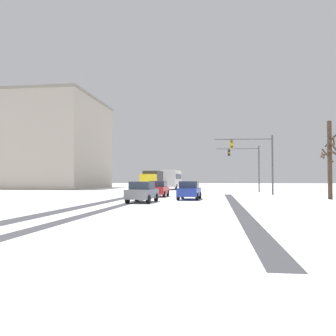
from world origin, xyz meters
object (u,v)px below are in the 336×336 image
(box_truck_delivery, at_px, (152,180))
(car_grey_third, at_px, (142,192))
(traffic_signal_near_right, at_px, (256,155))
(traffic_signal_far_right, at_px, (247,161))
(bus_oncoming, at_px, (172,178))
(bare_tree_sidewalk_mid, at_px, (330,159))
(car_red_lead, at_px, (158,189))
(office_building_far_left_block, at_px, (29,144))
(car_blue_second, at_px, (189,190))

(box_truck_delivery, bearing_deg, car_grey_third, -81.47)
(traffic_signal_near_right, distance_m, traffic_signal_far_right, 12.03)
(bus_oncoming, bearing_deg, bare_tree_sidewalk_mid, -60.23)
(traffic_signal_near_right, bearing_deg, bus_oncoming, 116.94)
(car_red_lead, xyz_separation_m, office_building_far_left_block, (-31.51, 30.84, 8.08))
(box_truck_delivery, height_order, office_building_far_left_block, office_building_far_left_block)
(traffic_signal_near_right, bearing_deg, car_blue_second, -131.76)
(car_grey_third, xyz_separation_m, bare_tree_sidewalk_mid, (15.35, 4.96, 2.75))
(traffic_signal_far_right, height_order, bus_oncoming, traffic_signal_far_right)
(car_red_lead, xyz_separation_m, car_blue_second, (3.57, -4.70, 0.00))
(car_red_lead, distance_m, car_blue_second, 5.90)
(car_grey_third, height_order, office_building_far_left_block, office_building_far_left_block)
(box_truck_delivery, relative_size, office_building_far_left_block, 0.26)
(box_truck_delivery, height_order, bare_tree_sidewalk_mid, bare_tree_sidewalk_mid)
(traffic_signal_far_right, distance_m, office_building_far_left_block, 44.98)
(car_red_lead, relative_size, box_truck_delivery, 0.56)
(box_truck_delivery, bearing_deg, car_red_lead, -77.42)
(car_blue_second, bearing_deg, car_grey_third, -127.30)
(traffic_signal_near_right, height_order, box_truck_delivery, traffic_signal_near_right)
(bus_oncoming, bearing_deg, box_truck_delivery, -97.90)
(car_grey_third, bearing_deg, bus_oncoming, 93.43)
(car_red_lead, distance_m, bus_oncoming, 26.54)
(traffic_signal_far_right, relative_size, car_grey_third, 1.55)
(box_truck_delivery, relative_size, bare_tree_sidewalk_mid, 1.09)
(traffic_signal_near_right, distance_m, bare_tree_sidewalk_mid, 8.74)
(car_red_lead, distance_m, bare_tree_sidewalk_mid, 16.35)
(bare_tree_sidewalk_mid, bearing_deg, traffic_signal_far_right, 105.82)
(bus_oncoming, xyz_separation_m, box_truck_delivery, (-1.54, -11.08, -0.36))
(bare_tree_sidewalk_mid, bearing_deg, car_blue_second, -177.19)
(traffic_signal_near_right, bearing_deg, traffic_signal_far_right, 89.64)
(car_grey_third, bearing_deg, bare_tree_sidewalk_mid, 17.91)
(car_grey_third, relative_size, box_truck_delivery, 0.57)
(bus_oncoming, bearing_deg, car_blue_second, -80.06)
(traffic_signal_near_right, distance_m, office_building_far_left_block, 50.49)
(traffic_signal_far_right, distance_m, car_grey_third, 26.07)
(traffic_signal_near_right, xyz_separation_m, box_truck_delivery, (-13.60, 12.67, -2.81))
(traffic_signal_far_right, bearing_deg, office_building_far_left_block, 158.90)
(office_building_far_left_block, bearing_deg, traffic_signal_far_right, -21.10)
(car_red_lead, relative_size, car_grey_third, 0.98)
(traffic_signal_far_right, bearing_deg, bare_tree_sidewalk_mid, -74.18)
(car_red_lead, bearing_deg, office_building_far_left_block, 135.61)
(car_blue_second, height_order, office_building_far_left_block, office_building_far_left_block)
(traffic_signal_far_right, relative_size, car_red_lead, 1.58)
(car_blue_second, height_order, bare_tree_sidewalk_mid, bare_tree_sidewalk_mid)
(traffic_signal_far_right, xyz_separation_m, car_grey_third, (-10.01, -23.80, -3.61))
(box_truck_delivery, bearing_deg, car_blue_second, -70.78)
(car_grey_third, xyz_separation_m, bus_oncoming, (-2.13, 35.52, 1.18))
(car_blue_second, bearing_deg, bus_oncoming, 99.94)
(car_grey_third, xyz_separation_m, office_building_far_left_block, (-31.74, 39.91, 8.08))
(bare_tree_sidewalk_mid, bearing_deg, office_building_far_left_block, 143.42)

